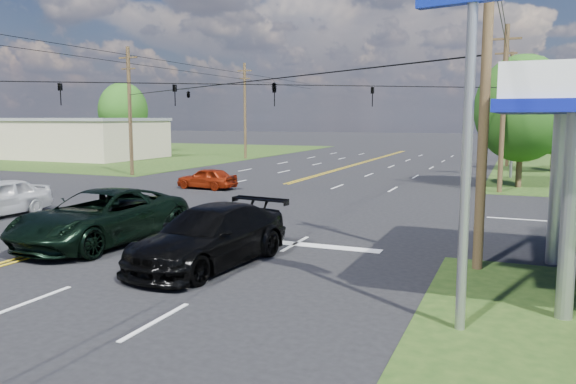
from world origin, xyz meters
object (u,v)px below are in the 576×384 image
at_px(tree_right_b, 556,119).
at_px(suv_black, 210,236).
at_px(tree_far_l, 123,111).
at_px(retail_nw, 79,139).
at_px(pole_left_far, 245,110).
at_px(tree_right_a, 522,109).
at_px(polesign_se, 472,30).
at_px(pole_nw, 130,110).
at_px(pole_se, 485,95).
at_px(pole_right_far, 510,108).
at_px(pole_ne, 503,107).
at_px(pickup_dkgreen, 101,217).

relative_size(tree_right_b, suv_black, 1.19).
bearing_deg(tree_far_l, tree_right_b, -9.37).
distance_m(retail_nw, suv_black, 48.93).
distance_m(pole_left_far, tree_right_a, 31.39).
bearing_deg(polesign_se, tree_right_a, 87.80).
distance_m(pole_nw, tree_right_b, 33.10).
height_order(pole_se, tree_right_a, pole_se).
bearing_deg(polesign_se, pole_se, 90.00).
height_order(retail_nw, suv_black, retail_nw).
bearing_deg(pole_nw, pole_se, -34.70).
bearing_deg(retail_nw, pole_left_far, 19.44).
height_order(pole_right_far, suv_black, pole_right_far).
bearing_deg(pole_nw, suv_black, -47.59).
distance_m(retail_nw, pole_right_far, 43.53).
height_order(pole_se, pole_ne, same).
bearing_deg(polesign_se, pole_left_far, 121.76).
distance_m(pole_ne, pickup_dkgreen, 23.27).
xyz_separation_m(retail_nw, pole_se, (43.00, -31.00, 2.92)).
relative_size(tree_right_a, tree_right_b, 1.15).
bearing_deg(pole_se, tree_right_a, 87.27).
relative_size(pole_se, tree_far_l, 1.09).
bearing_deg(tree_right_b, suv_black, -106.96).
height_order(pole_se, tree_right_b, pole_se).
relative_size(pole_nw, suv_black, 1.60).
bearing_deg(tree_right_a, pole_se, -92.73).
bearing_deg(tree_far_l, pole_left_far, -11.89).
xyz_separation_m(retail_nw, polesign_se, (43.00, -36.00, 3.96)).
bearing_deg(tree_right_b, tree_right_a, -101.77).
height_order(pole_nw, tree_far_l, pole_nw).
distance_m(pole_right_far, pickup_dkgreen, 40.51).
xyz_separation_m(tree_right_b, suv_black, (-10.81, -35.46, -3.35)).
bearing_deg(pole_se, suv_black, -161.41).
bearing_deg(retail_nw, pole_ne, -16.82).
xyz_separation_m(pole_ne, tree_right_a, (1.00, 3.00, -0.05)).
xyz_separation_m(pole_ne, pole_right_far, (0.00, 19.00, 0.25)).
bearing_deg(pole_se, pole_right_far, 90.00).
bearing_deg(pole_left_far, pole_right_far, 0.00).
relative_size(retail_nw, pole_left_far, 1.60).
bearing_deg(pickup_dkgreen, tree_right_a, 62.39).
distance_m(pole_nw, tree_far_l, 29.83).
distance_m(pole_se, tree_far_l, 60.88).
bearing_deg(pole_left_far, tree_right_b, -7.72).
xyz_separation_m(pole_ne, tree_far_l, (-45.00, 23.00, 0.28)).
relative_size(pole_ne, suv_black, 1.60).
distance_m(tree_right_b, pickup_dkgreen, 37.96).
relative_size(retail_nw, tree_right_a, 1.96).
relative_size(retail_nw, tree_far_l, 1.83).
xyz_separation_m(pole_se, pickup_dkgreen, (-12.23, -1.39, -3.99)).
xyz_separation_m(pole_left_far, tree_far_l, (-19.00, 4.00, 0.03)).
xyz_separation_m(pole_nw, pickup_dkgreen, (13.77, -19.39, -3.99)).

